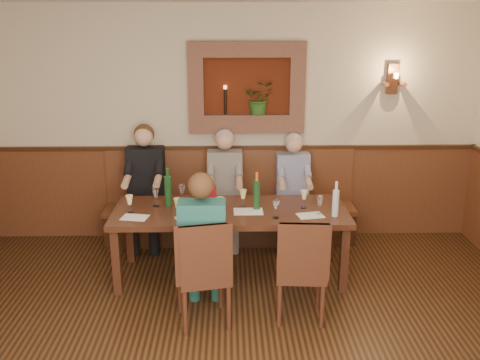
{
  "coord_description": "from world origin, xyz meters",
  "views": [
    {
      "loc": [
        -0.01,
        -3.31,
        2.65
      ],
      "look_at": [
        0.1,
        1.9,
        1.05
      ],
      "focal_mm": 40.0,
      "sensor_mm": 36.0,
      "label": 1
    }
  ],
  "objects_px": {
    "chair_near_left": "(204,292)",
    "wine_bottle_green_a": "(257,194)",
    "person_chair_front": "(203,258)",
    "person_bench_left": "(146,197)",
    "dining_table": "(230,216)",
    "wine_bottle_green_b": "(168,190)",
    "chair_near_right": "(300,289)",
    "person_bench_right": "(293,200)",
    "person_bench_mid": "(225,199)",
    "water_bottle": "(336,202)",
    "spittoon_bucket": "(204,200)",
    "bench": "(230,215)"
  },
  "relations": [
    {
      "from": "chair_near_right",
      "to": "spittoon_bucket",
      "type": "xyz_separation_m",
      "value": [
        -0.89,
        0.74,
        0.6
      ]
    },
    {
      "from": "chair_near_left",
      "to": "person_bench_right",
      "type": "distance_m",
      "value": 2.02
    },
    {
      "from": "dining_table",
      "to": "person_bench_left",
      "type": "distance_m",
      "value": 1.3
    },
    {
      "from": "person_bench_right",
      "to": "wine_bottle_green_b",
      "type": "height_order",
      "value": "person_bench_right"
    },
    {
      "from": "dining_table",
      "to": "wine_bottle_green_b",
      "type": "distance_m",
      "value": 0.7
    },
    {
      "from": "chair_near_right",
      "to": "wine_bottle_green_b",
      "type": "bearing_deg",
      "value": 146.8
    },
    {
      "from": "person_bench_left",
      "to": "dining_table",
      "type": "bearing_deg",
      "value": -40.05
    },
    {
      "from": "wine_bottle_green_b",
      "to": "water_bottle",
      "type": "height_order",
      "value": "wine_bottle_green_b"
    },
    {
      "from": "spittoon_bucket",
      "to": "water_bottle",
      "type": "distance_m",
      "value": 1.31
    },
    {
      "from": "bench",
      "to": "dining_table",
      "type": "bearing_deg",
      "value": -90.0
    },
    {
      "from": "wine_bottle_green_b",
      "to": "person_bench_right",
      "type": "bearing_deg",
      "value": 27.04
    },
    {
      "from": "person_chair_front",
      "to": "person_bench_left",
      "type": "bearing_deg",
      "value": 114.83
    },
    {
      "from": "dining_table",
      "to": "bench",
      "type": "xyz_separation_m",
      "value": [
        0.0,
        0.94,
        -0.35
      ]
    },
    {
      "from": "person_bench_right",
      "to": "spittoon_bucket",
      "type": "bearing_deg",
      "value": -137.39
    },
    {
      "from": "bench",
      "to": "person_bench_left",
      "type": "bearing_deg",
      "value": -173.87
    },
    {
      "from": "chair_near_right",
      "to": "person_bench_mid",
      "type": "height_order",
      "value": "person_bench_mid"
    },
    {
      "from": "chair_near_left",
      "to": "water_bottle",
      "type": "xyz_separation_m",
      "value": [
        1.28,
        0.69,
        0.6
      ]
    },
    {
      "from": "person_bench_right",
      "to": "water_bottle",
      "type": "bearing_deg",
      "value": -74.51
    },
    {
      "from": "person_chair_front",
      "to": "wine_bottle_green_b",
      "type": "bearing_deg",
      "value": 113.73
    },
    {
      "from": "wine_bottle_green_a",
      "to": "wine_bottle_green_b",
      "type": "bearing_deg",
      "value": 172.58
    },
    {
      "from": "person_chair_front",
      "to": "water_bottle",
      "type": "relative_size",
      "value": 3.92
    },
    {
      "from": "wine_bottle_green_a",
      "to": "dining_table",
      "type": "bearing_deg",
      "value": -177.93
    },
    {
      "from": "person_bench_mid",
      "to": "dining_table",
      "type": "bearing_deg",
      "value": -85.86
    },
    {
      "from": "person_bench_left",
      "to": "spittoon_bucket",
      "type": "bearing_deg",
      "value": -51.78
    },
    {
      "from": "chair_near_left",
      "to": "person_chair_front",
      "type": "xyz_separation_m",
      "value": [
        -0.0,
        0.12,
        0.28
      ]
    },
    {
      "from": "chair_near_left",
      "to": "chair_near_right",
      "type": "relative_size",
      "value": 1.02
    },
    {
      "from": "spittoon_bucket",
      "to": "water_bottle",
      "type": "height_order",
      "value": "water_bottle"
    },
    {
      "from": "dining_table",
      "to": "water_bottle",
      "type": "height_order",
      "value": "water_bottle"
    },
    {
      "from": "chair_near_left",
      "to": "wine_bottle_green_b",
      "type": "height_order",
      "value": "wine_bottle_green_b"
    },
    {
      "from": "chair_near_right",
      "to": "water_bottle",
      "type": "height_order",
      "value": "water_bottle"
    },
    {
      "from": "person_bench_mid",
      "to": "bench",
      "type": "bearing_deg",
      "value": 59.92
    },
    {
      "from": "chair_near_left",
      "to": "wine_bottle_green_a",
      "type": "xyz_separation_m",
      "value": [
        0.51,
        0.91,
        0.62
      ]
    },
    {
      "from": "chair_near_left",
      "to": "wine_bottle_green_b",
      "type": "xyz_separation_m",
      "value": [
        -0.4,
        1.03,
        0.63
      ]
    },
    {
      "from": "chair_near_left",
      "to": "person_bench_left",
      "type": "distance_m",
      "value": 1.92
    },
    {
      "from": "dining_table",
      "to": "person_bench_right",
      "type": "relative_size",
      "value": 1.78
    },
    {
      "from": "spittoon_bucket",
      "to": "person_chair_front",
      "type": "bearing_deg",
      "value": -88.58
    },
    {
      "from": "chair_near_left",
      "to": "chair_near_right",
      "type": "xyz_separation_m",
      "value": [
        0.87,
        0.06,
        -0.01
      ]
    },
    {
      "from": "person_bench_mid",
      "to": "water_bottle",
      "type": "distance_m",
      "value": 1.55
    },
    {
      "from": "person_bench_mid",
      "to": "person_bench_right",
      "type": "height_order",
      "value": "person_bench_mid"
    },
    {
      "from": "spittoon_bucket",
      "to": "wine_bottle_green_a",
      "type": "relative_size",
      "value": 0.71
    },
    {
      "from": "chair_near_right",
      "to": "wine_bottle_green_a",
      "type": "relative_size",
      "value": 2.52
    },
    {
      "from": "chair_near_left",
      "to": "spittoon_bucket",
      "type": "bearing_deg",
      "value": 80.01
    },
    {
      "from": "bench",
      "to": "person_chair_front",
      "type": "xyz_separation_m",
      "value": [
        -0.25,
        -1.72,
        0.25
      ]
    },
    {
      "from": "water_bottle",
      "to": "wine_bottle_green_b",
      "type": "bearing_deg",
      "value": 168.54
    },
    {
      "from": "wine_bottle_green_a",
      "to": "water_bottle",
      "type": "relative_size",
      "value": 1.1
    },
    {
      "from": "person_bench_mid",
      "to": "wine_bottle_green_b",
      "type": "bearing_deg",
      "value": -129.57
    },
    {
      "from": "spittoon_bucket",
      "to": "wine_bottle_green_b",
      "type": "xyz_separation_m",
      "value": [
        -0.38,
        0.22,
        0.03
      ]
    },
    {
      "from": "chair_near_right",
      "to": "water_bottle",
      "type": "distance_m",
      "value": 0.96
    },
    {
      "from": "dining_table",
      "to": "person_chair_front",
      "type": "xyz_separation_m",
      "value": [
        -0.25,
        -0.78,
        -0.1
      ]
    },
    {
      "from": "chair_near_left",
      "to": "person_bench_right",
      "type": "xyz_separation_m",
      "value": [
        0.99,
        1.74,
        0.26
      ]
    }
  ]
}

